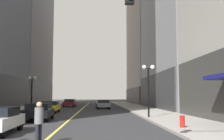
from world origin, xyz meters
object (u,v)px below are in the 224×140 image
at_px(car_maroon, 70,103).
at_px(fire_hydrant_right, 182,123).
at_px(car_grey, 103,104).
at_px(pedestrian_in_grey_suit, 39,120).
at_px(street_lamp_left_far, 32,85).
at_px(traffic_light_near_right, 198,36).
at_px(street_lamp_right_mid, 148,79).
at_px(car_yellow, 51,106).
at_px(car_black, 39,111).

height_order(car_maroon, fire_hydrant_right, car_maroon).
xyz_separation_m(car_grey, pedestrian_in_grey_suit, (-3.08, -29.78, 0.24)).
bearing_deg(street_lamp_left_far, traffic_light_near_right, -67.67).
bearing_deg(car_maroon, street_lamp_left_far, -108.89).
bearing_deg(car_maroon, traffic_light_near_right, -78.80).
distance_m(car_maroon, fire_hydrant_right, 34.31).
height_order(car_grey, car_maroon, same).
height_order(car_maroon, street_lamp_right_mid, street_lamp_right_mid).
xyz_separation_m(car_yellow, car_maroon, (0.43, 17.09, 0.00)).
relative_size(car_black, street_lamp_left_far, 1.00).
relative_size(car_grey, car_maroon, 0.93).
distance_m(car_black, traffic_light_near_right, 15.72).
height_order(pedestrian_in_grey_suit, street_lamp_left_far, street_lamp_left_far).
height_order(car_black, car_maroon, same).
bearing_deg(car_grey, car_yellow, -121.86).
xyz_separation_m(car_yellow, fire_hydrant_right, (9.88, -15.90, -0.32)).
bearing_deg(car_yellow, car_maroon, 88.55).
bearing_deg(traffic_light_near_right, car_grey, 94.12).
relative_size(car_black, traffic_light_near_right, 0.79).
distance_m(car_grey, street_lamp_left_far, 10.48).
distance_m(car_black, fire_hydrant_right, 11.27).
xyz_separation_m(car_black, street_lamp_right_mid, (8.71, 0.88, 2.54)).
relative_size(car_yellow, car_maroon, 0.87).
relative_size(street_lamp_left_far, fire_hydrant_right, 5.54).
bearing_deg(fire_hydrant_right, street_lamp_right_mid, 93.88).
xyz_separation_m(car_black, car_yellow, (-0.67, 9.40, -0.00)).
bearing_deg(car_grey, traffic_light_near_right, -85.88).
relative_size(car_yellow, street_lamp_left_far, 0.95).
bearing_deg(car_yellow, car_grey, 58.14).
relative_size(car_black, car_yellow, 1.06).
distance_m(car_maroon, pedestrian_in_grey_suit, 37.31).
xyz_separation_m(car_black, pedestrian_in_grey_suit, (2.25, -10.73, 0.24)).
bearing_deg(street_lamp_right_mid, traffic_light_near_right, -94.21).
height_order(car_maroon, street_lamp_left_far, street_lamp_left_far).
xyz_separation_m(car_grey, fire_hydrant_right, (3.89, -25.54, -0.32)).
height_order(car_yellow, street_lamp_left_far, street_lamp_left_far).
distance_m(car_yellow, car_grey, 11.35).
distance_m(car_yellow, fire_hydrant_right, 18.72).
height_order(car_maroon, pedestrian_in_grey_suit, pedestrian_in_grey_suit).
distance_m(car_maroon, street_lamp_left_far, 12.18).
bearing_deg(fire_hydrant_right, pedestrian_in_grey_suit, -148.67).
height_order(car_black, car_yellow, same).
bearing_deg(car_grey, pedestrian_in_grey_suit, -95.90).
relative_size(street_lamp_right_mid, fire_hydrant_right, 5.54).
relative_size(traffic_light_near_right, street_lamp_right_mid, 1.28).
height_order(car_yellow, car_maroon, same).
bearing_deg(fire_hydrant_right, traffic_light_near_right, -102.67).
distance_m(traffic_light_near_right, fire_hydrant_right, 7.82).
height_order(car_grey, fire_hydrant_right, car_grey).
height_order(car_black, car_grey, same).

